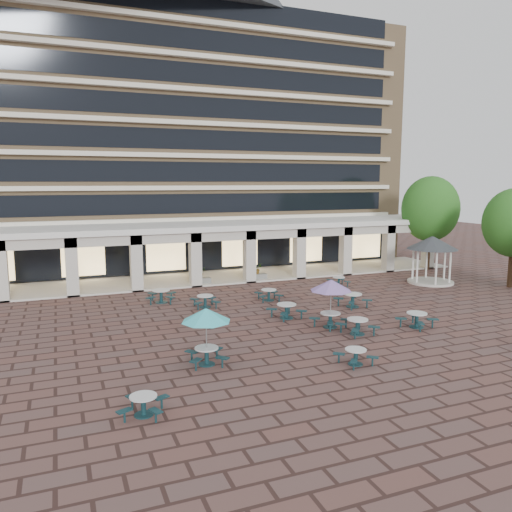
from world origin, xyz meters
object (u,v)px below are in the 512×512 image
object	(u,v)px
picnic_table_1	(356,355)
planter_right	(257,273)
planter_left	(200,277)
picnic_table_0	(143,404)
picnic_table_2	(417,319)
gazebo	(432,248)

from	to	relation	value
picnic_table_1	planter_right	bearing A→B (deg)	75.02
picnic_table_1	planter_left	bearing A→B (deg)	89.07
picnic_table_0	planter_left	xyz separation A→B (m)	(7.35, 19.72, 0.15)
picnic_table_1	planter_left	xyz separation A→B (m)	(-1.66, 18.34, 0.15)
picnic_table_0	picnic_table_1	world-z (taller)	picnic_table_0
picnic_table_2	picnic_table_1	bearing A→B (deg)	-168.76
picnic_table_2	planter_left	size ratio (longest dim) A/B	1.41
planter_left	picnic_table_0	bearing A→B (deg)	-110.44
picnic_table_0	gazebo	world-z (taller)	gazebo
picnic_table_0	gazebo	xyz separation A→B (m)	(23.71, 13.87, 2.25)
picnic_table_0	gazebo	size ratio (longest dim) A/B	0.49
picnic_table_1	planter_right	xyz separation A→B (m)	(2.86, 18.34, 0.17)
gazebo	picnic_table_2	bearing A→B (deg)	-133.93
picnic_table_0	picnic_table_2	size ratio (longest dim) A/B	0.87
planter_right	planter_left	bearing A→B (deg)	180.00
planter_right	gazebo	bearing A→B (deg)	-26.30
picnic_table_2	planter_right	world-z (taller)	planter_right
picnic_table_2	picnic_table_0	bearing A→B (deg)	179.17
planter_left	picnic_table_1	bearing A→B (deg)	-84.82
picnic_table_1	planter_right	size ratio (longest dim) A/B	1.08
picnic_table_1	gazebo	xyz separation A→B (m)	(14.70, 12.49, 2.26)
picnic_table_2	planter_right	size ratio (longest dim) A/B	1.41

